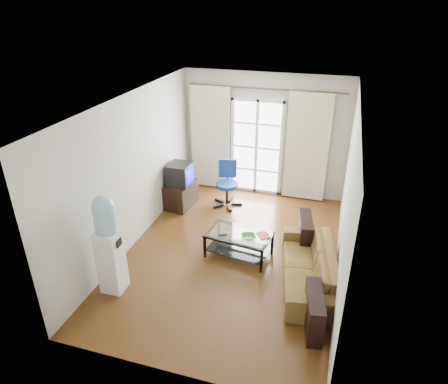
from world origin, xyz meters
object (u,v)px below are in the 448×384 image
object	(u,v)px
coffee_table	(239,242)
task_chair	(227,192)
crt_tv	(179,174)
water_cooler	(109,243)
tv_stand	(181,194)
sofa	(309,266)

from	to	relation	value
coffee_table	task_chair	size ratio (longest dim) A/B	1.20
coffee_table	task_chair	world-z (taller)	task_chair
crt_tv	water_cooler	xyz separation A→B (m)	(0.03, -2.78, 0.08)
task_chair	water_cooler	bearing A→B (deg)	-118.55
tv_stand	crt_tv	size ratio (longest dim) A/B	1.45
task_chair	water_cooler	xyz separation A→B (m)	(-0.90, -3.16, 0.56)
sofa	water_cooler	distance (m)	3.09
coffee_table	tv_stand	distance (m)	2.18
tv_stand	coffee_table	bearing A→B (deg)	-34.31
task_chair	coffee_table	bearing A→B (deg)	-80.24
crt_tv	coffee_table	bearing A→B (deg)	-38.59
task_chair	sofa	bearing A→B (deg)	-59.80
task_chair	water_cooler	world-z (taller)	water_cooler
crt_tv	water_cooler	distance (m)	2.78
sofa	coffee_table	bearing A→B (deg)	-115.81
sofa	task_chair	xyz separation A→B (m)	(-1.96, 2.11, -0.00)
sofa	coffee_table	xyz separation A→B (m)	(-1.23, 0.36, -0.00)
tv_stand	task_chair	world-z (taller)	task_chair
sofa	water_cooler	size ratio (longest dim) A/B	1.29
water_cooler	crt_tv	bearing A→B (deg)	89.37
crt_tv	sofa	bearing A→B (deg)	-29.80
sofa	task_chair	bearing A→B (deg)	-146.91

